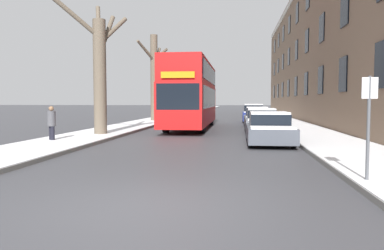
{
  "coord_description": "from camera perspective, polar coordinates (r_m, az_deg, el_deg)",
  "views": [
    {
      "loc": [
        1.69,
        -6.2,
        1.81
      ],
      "look_at": [
        -0.59,
        12.57,
        0.6
      ],
      "focal_mm": 35.0,
      "sensor_mm": 36.0,
      "label": 1
    }
  ],
  "objects": [
    {
      "name": "terrace_facade_right",
      "position": [
        37.67,
        22.56,
        10.23
      ],
      "size": [
        9.1,
        53.79,
        12.6
      ],
      "color": "#7A604C",
      "rests_on": "ground"
    },
    {
      "name": "bare_tree_left_0",
      "position": [
        19.67,
        -13.94,
        8.29
      ],
      "size": [
        3.0,
        3.54,
        6.98
      ],
      "color": "brown",
      "rests_on": "ground"
    },
    {
      "name": "parked_car_0",
      "position": [
        16.14,
        11.66,
        -0.61
      ],
      "size": [
        1.86,
        4.28,
        1.36
      ],
      "color": "#474C56",
      "rests_on": "ground"
    },
    {
      "name": "street_sign_post",
      "position": [
        8.61,
        25.3,
        0.22
      ],
      "size": [
        0.32,
        0.07,
        2.33
      ],
      "color": "#4C4F54",
      "rests_on": "ground"
    },
    {
      "name": "pedestrian_left_sidewalk",
      "position": [
        17.03,
        -20.61,
        0.28
      ],
      "size": [
        0.35,
        0.35,
        1.6
      ],
      "rotation": [
        0.0,
        0.0,
        2.49
      ],
      "color": "black",
      "rests_on": "ground"
    },
    {
      "name": "parked_car_3",
      "position": [
        32.39,
        9.3,
        1.67
      ],
      "size": [
        1.8,
        4.13,
        1.57
      ],
      "color": "navy",
      "rests_on": "ground"
    },
    {
      "name": "ground_plane",
      "position": [
        6.68,
        -8.18,
        -12.12
      ],
      "size": [
        320.0,
        320.0,
        0.0
      ],
      "primitive_type": "plane",
      "color": "#424247"
    },
    {
      "name": "bare_tree_left_1",
      "position": [
        32.54,
        -5.81,
        7.52
      ],
      "size": [
        2.57,
        3.46,
        7.47
      ],
      "color": "brown",
      "rests_on": "ground"
    },
    {
      "name": "parked_car_2",
      "position": [
        26.61,
        9.81,
        1.11
      ],
      "size": [
        1.7,
        4.51,
        1.42
      ],
      "color": "slate",
      "rests_on": "ground"
    },
    {
      "name": "double_decker_bus",
      "position": [
        24.79,
        -0.05,
        5.09
      ],
      "size": [
        2.5,
        11.69,
        4.3
      ],
      "color": "red",
      "rests_on": "ground"
    },
    {
      "name": "parked_car_1",
      "position": [
        21.44,
        10.5,
        0.49
      ],
      "size": [
        1.77,
        4.11,
        1.41
      ],
      "color": "slate",
      "rests_on": "ground"
    },
    {
      "name": "sidewalk_right",
      "position": [
        59.36,
        10.74,
        1.92
      ],
      "size": [
        3.03,
        130.0,
        0.16
      ],
      "color": "slate",
      "rests_on": "ground"
    },
    {
      "name": "sidewalk_left",
      "position": [
        59.68,
        -0.1,
        1.99
      ],
      "size": [
        3.03,
        130.0,
        0.16
      ],
      "color": "slate",
      "rests_on": "ground"
    }
  ]
}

